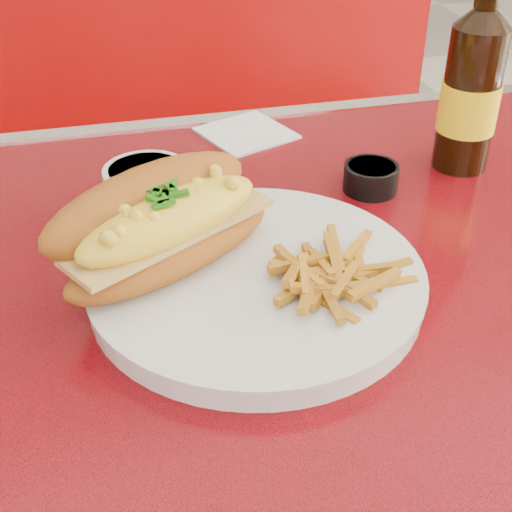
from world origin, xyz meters
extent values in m
cube|color=red|center=(0.00, 0.00, 0.75)|extent=(1.20, 0.80, 0.04)
cube|color=white|center=(0.00, 0.40, 0.75)|extent=(1.22, 0.03, 0.04)
cube|color=#9B0A0A|center=(0.00, 0.78, 0.23)|extent=(1.20, 0.50, 0.45)
cube|color=#9B0A0A|center=(0.00, 1.00, 0.68)|extent=(1.20, 0.08, 0.45)
cylinder|color=silver|center=(-0.04, 0.00, 0.78)|extent=(0.40, 0.40, 0.02)
cylinder|color=silver|center=(-0.04, 0.00, 0.79)|extent=(0.41, 0.41, 0.00)
ellipsoid|color=#A75D1B|center=(-0.11, 0.02, 0.81)|extent=(0.23, 0.18, 0.05)
cube|color=tan|center=(-0.11, 0.02, 0.83)|extent=(0.21, 0.15, 0.01)
ellipsoid|color=yellow|center=(-0.11, 0.02, 0.84)|extent=(0.20, 0.15, 0.05)
ellipsoid|color=#A75D1B|center=(-0.13, 0.05, 0.85)|extent=(0.24, 0.18, 0.09)
cube|color=silver|center=(-0.10, 0.01, 0.79)|extent=(0.02, 0.13, 0.00)
cube|color=silver|center=(-0.10, 0.09, 0.79)|extent=(0.02, 0.03, 0.00)
cylinder|color=silver|center=(-0.12, 0.17, 0.80)|extent=(0.12, 0.12, 0.05)
cylinder|color=black|center=(-0.12, 0.17, 0.82)|extent=(0.11, 0.11, 0.01)
cylinder|color=black|center=(0.14, 0.15, 0.79)|extent=(0.08, 0.08, 0.03)
cylinder|color=#F69459|center=(0.14, 0.15, 0.80)|extent=(0.07, 0.07, 0.01)
cylinder|color=black|center=(0.27, 0.19, 0.86)|extent=(0.08, 0.08, 0.17)
cone|color=black|center=(0.27, 0.19, 0.96)|extent=(0.08, 0.08, 0.03)
cylinder|color=yellow|center=(0.27, 0.19, 0.85)|extent=(0.08, 0.08, 0.06)
cube|color=white|center=(0.03, 0.34, 0.77)|extent=(0.14, 0.14, 0.00)
camera|label=1|loc=(-0.17, -0.52, 1.17)|focal=50.00mm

